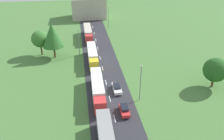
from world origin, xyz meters
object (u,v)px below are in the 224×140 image
(car_third, at_px, (124,110))
(tree_pine, at_px, (52,35))
(car_fourth, at_px, (117,88))
(lamppost_fourth, at_px, (108,16))
(truck_fourth, at_px, (88,33))
(tree_maple, at_px, (215,70))
(truck_third, at_px, (92,55))
(truck_second, at_px, (98,88))
(lamppost_third, at_px, (79,41))
(tree_birch, at_px, (40,39))
(lamppost_second, at_px, (141,81))
(distant_building, at_px, (89,7))

(car_third, relative_size, tree_pine, 0.39)
(car_third, xyz_separation_m, tree_pine, (-15.70, 29.37, 6.20))
(car_fourth, distance_m, tree_pine, 26.92)
(lamppost_fourth, bearing_deg, truck_fourth, -130.47)
(truck_fourth, height_order, car_fourth, truck_fourth)
(tree_maple, bearing_deg, tree_pine, 149.73)
(truck_third, height_order, truck_fourth, truck_fourth)
(tree_maple, relative_size, tree_pine, 0.70)
(truck_second, height_order, truck_third, truck_second)
(tree_maple, distance_m, tree_pine, 44.68)
(truck_second, bearing_deg, truck_third, 89.56)
(truck_second, height_order, tree_maple, tree_maple)
(tree_pine, bearing_deg, lamppost_third, 5.00)
(tree_birch, xyz_separation_m, tree_maple, (42.64, -25.00, -0.62))
(lamppost_fourth, relative_size, tree_birch, 1.18)
(lamppost_second, height_order, tree_birch, lamppost_second)
(truck_second, relative_size, lamppost_second, 1.69)
(tree_pine, bearing_deg, lamppost_second, -51.86)
(truck_third, bearing_deg, tree_birch, 154.90)
(lamppost_second, xyz_separation_m, tree_maple, (18.66, 2.83, -0.24))
(truck_third, height_order, lamppost_second, lamppost_second)
(truck_third, relative_size, lamppost_second, 1.63)
(truck_second, xyz_separation_m, distant_building, (1.95, 65.67, 2.45))
(tree_birch, relative_size, tree_pine, 0.73)
(lamppost_third, height_order, tree_pine, tree_pine)
(truck_fourth, xyz_separation_m, lamppost_third, (-3.44, -14.35, 2.54))
(car_third, relative_size, tree_maple, 0.56)
(truck_fourth, xyz_separation_m, tree_birch, (-15.02, -12.49, 2.99))
(car_third, xyz_separation_m, lamppost_second, (4.17, 4.06, 3.93))
(distant_building, bearing_deg, lamppost_third, -97.31)
(truck_fourth, bearing_deg, car_third, -83.83)
(car_fourth, bearing_deg, car_third, -88.77)
(tree_pine, height_order, distant_building, tree_pine)
(tree_maple, bearing_deg, lamppost_fourth, 111.47)
(truck_fourth, relative_size, tree_pine, 1.37)
(truck_third, bearing_deg, tree_maple, -33.09)
(car_third, height_order, lamppost_fourth, lamppost_fourth)
(tree_birch, relative_size, distant_building, 0.50)
(truck_second, distance_m, lamppost_third, 23.63)
(truck_fourth, distance_m, tree_pine, 19.18)
(tree_maple, bearing_deg, car_fourth, 176.54)
(car_fourth, height_order, lamppost_second, lamppost_second)
(car_fourth, height_order, lamppost_third, lamppost_third)
(truck_third, distance_m, distant_building, 47.81)
(car_fourth, relative_size, lamppost_third, 0.54)
(truck_fourth, relative_size, lamppost_fourth, 1.58)
(car_fourth, bearing_deg, lamppost_third, 110.33)
(truck_third, xyz_separation_m, distant_building, (1.81, 47.71, 2.47))
(truck_fourth, bearing_deg, truck_third, -89.43)
(truck_fourth, xyz_separation_m, car_fourth, (4.62, -36.10, -1.34))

